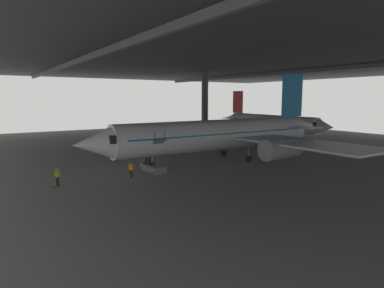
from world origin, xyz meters
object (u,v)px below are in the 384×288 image
Objects in this scene: boarding_stairs at (153,165)px; crew_worker_by_stairs at (131,169)px; crew_worker_near_nose at (57,176)px; airplane_distant at (269,122)px; airplane_main at (223,134)px; traffic_cone_orange at (54,184)px.

crew_worker_by_stairs is at bearing -61.69° from boarding_stairs.
airplane_distant is at bearing 110.94° from crew_worker_near_nose.
boarding_stairs is at bearing -64.88° from airplane_distant.
airplane_distant reaches higher than boarding_stairs.
crew_worker_near_nose is at bearing -69.06° from airplane_distant.
airplane_main reaches higher than traffic_cone_orange.
traffic_cone_orange is (18.11, -47.33, -2.89)m from airplane_distant.
airplane_distant reaches higher than crew_worker_by_stairs.
airplane_distant is at bearing 115.12° from boarding_stairs.
crew_worker_by_stairs is at bearing -79.87° from airplane_main.
traffic_cone_orange is at bearing -84.41° from boarding_stairs.
airplane_main is at bearing 93.40° from boarding_stairs.
airplane_main is 21.51m from crew_worker_near_nose.
crew_worker_near_nose is (1.57, -21.30, -2.54)m from airplane_main.
traffic_cone_orange is at bearing -85.49° from airplane_main.
boarding_stairs is at bearing -86.60° from airplane_main.
airplane_main is 11.06m from boarding_stairs.
crew_worker_near_nose is at bearing -85.79° from airplane_main.
crew_worker_near_nose is 7.15m from crew_worker_by_stairs.
airplane_distant is at bearing 115.41° from crew_worker_by_stairs.
crew_worker_near_nose reaches higher than crew_worker_by_stairs.
crew_worker_near_nose is 50.33m from airplane_distant.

